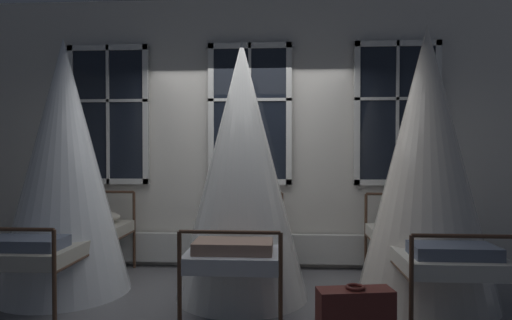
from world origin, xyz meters
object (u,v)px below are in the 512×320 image
object	(u,v)px
cot_first	(64,170)
cot_third	(426,168)
cot_second	(241,173)
suitcase_dark	(355,318)

from	to	relation	value
cot_first	cot_third	size ratio (longest dim) A/B	0.98
cot_second	cot_third	world-z (taller)	cot_third
cot_first	cot_second	bearing A→B (deg)	-90.54
cot_second	suitcase_dark	world-z (taller)	cot_second
cot_first	cot_second	size ratio (longest dim) A/B	1.02
cot_third	cot_first	bearing A→B (deg)	89.49
suitcase_dark	cot_first	bearing A→B (deg)	148.96
cot_first	cot_third	bearing A→B (deg)	-91.10
cot_second	suitcase_dark	xyz separation A→B (m)	(0.95, -1.11, -1.03)
cot_second	cot_third	size ratio (longest dim) A/B	0.96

